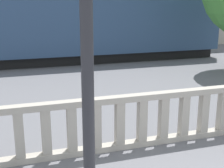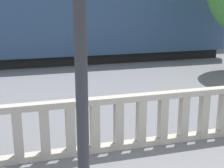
# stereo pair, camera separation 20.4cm
# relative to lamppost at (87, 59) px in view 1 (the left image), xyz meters

# --- Properties ---
(balustrade) EXTENTS (17.01, 0.24, 1.29)m
(balustrade) POSITION_rel_lamppost_xyz_m (2.07, 2.13, -1.94)
(balustrade) COLOR #ADA599
(balustrade) RESTS_ON ground
(lamppost) EXTENTS (0.41, 0.41, 5.34)m
(lamppost) POSITION_rel_lamppost_xyz_m (0.00, 0.00, 0.00)
(lamppost) COLOR #2D2D33
(lamppost) RESTS_ON ground
(train_near) EXTENTS (24.29, 3.16, 4.46)m
(train_near) POSITION_rel_lamppost_xyz_m (-1.19, 13.29, -0.56)
(train_near) COLOR black
(train_near) RESTS_ON ground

